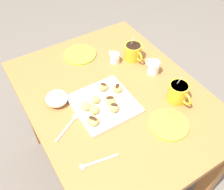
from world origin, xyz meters
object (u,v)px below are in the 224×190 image
at_px(pastry_plate_square, 104,104).
at_px(saucer_lime_left, 169,124).
at_px(beignet_2, 117,89).
at_px(coffee_mug_mustard_left, 133,52).
at_px(beignet_3, 96,100).
at_px(chocolate_sauce_pitcher, 115,57).
at_px(saucer_lime_right, 80,55).
at_px(beignet_0, 110,100).
at_px(beignet_6, 114,108).
at_px(dining_table, 115,111).
at_px(beignet_7, 103,87).
at_px(coffee_mug_mustard_right, 178,92).
at_px(cream_pitcher_white, 153,67).
at_px(beignet_4, 85,106).
at_px(beignet_1, 94,110).
at_px(beignet_5, 93,121).
at_px(ice_cream_bowl, 57,98).

distance_m(pastry_plate_square, saucer_lime_left, 0.31).
bearing_deg(beignet_2, coffee_mug_mustard_left, 129.72).
height_order(saucer_lime_left, beignet_3, beignet_3).
xyz_separation_m(chocolate_sauce_pitcher, saucer_lime_left, (0.49, -0.03, -0.03)).
bearing_deg(beignet_3, chocolate_sauce_pitcher, 131.76).
xyz_separation_m(saucer_lime_right, beignet_0, (0.40, -0.05, 0.03)).
relative_size(beignet_3, beignet_6, 0.85).
distance_m(dining_table, beignet_3, 0.19).
height_order(chocolate_sauce_pitcher, saucer_lime_left, chocolate_sauce_pitcher).
bearing_deg(saucer_lime_right, beignet_7, -5.89).
bearing_deg(dining_table, pastry_plate_square, -68.21).
height_order(coffee_mug_mustard_left, chocolate_sauce_pitcher, coffee_mug_mustard_left).
bearing_deg(saucer_lime_right, dining_table, 0.90).
distance_m(pastry_plate_square, beignet_6, 0.07).
relative_size(pastry_plate_square, coffee_mug_mustard_left, 2.01).
bearing_deg(coffee_mug_mustard_right, beignet_6, -106.87).
xyz_separation_m(cream_pitcher_white, beignet_2, (0.03, -0.24, -0.01)).
height_order(coffee_mug_mustard_left, beignet_2, coffee_mug_mustard_left).
bearing_deg(beignet_3, cream_pitcher_white, 95.35).
relative_size(beignet_0, beignet_7, 1.12).
xyz_separation_m(saucer_lime_left, beignet_3, (-0.28, -0.21, 0.03)).
relative_size(chocolate_sauce_pitcher, beignet_4, 1.76).
height_order(saucer_lime_right, beignet_2, beignet_2).
height_order(saucer_lime_left, beignet_1, beignet_1).
bearing_deg(chocolate_sauce_pitcher, coffee_mug_mustard_left, 74.13).
bearing_deg(beignet_1, beignet_2, 108.52).
bearing_deg(beignet_3, beignet_5, -34.43).
relative_size(beignet_3, beignet_4, 0.84).
xyz_separation_m(coffee_mug_mustard_right, beignet_0, (-0.14, -0.29, -0.02)).
relative_size(coffee_mug_mustard_left, beignet_5, 2.48).
bearing_deg(beignet_6, coffee_mug_mustard_left, 132.76).
distance_m(saucer_lime_right, beignet_6, 0.46).
distance_m(ice_cream_bowl, beignet_1, 0.19).
height_order(beignet_1, beignet_3, beignet_1).
bearing_deg(beignet_5, coffee_mug_mustard_left, 124.89).
bearing_deg(beignet_7, coffee_mug_mustard_right, 49.80).
relative_size(pastry_plate_square, beignet_7, 5.54).
bearing_deg(saucer_lime_left, dining_table, -160.00).
relative_size(ice_cream_bowl, saucer_lime_left, 0.60).
xyz_separation_m(dining_table, beignet_1, (0.06, -0.15, 0.16)).
xyz_separation_m(coffee_mug_mustard_left, beignet_2, (0.18, -0.22, -0.01)).
xyz_separation_m(beignet_0, beignet_3, (-0.04, -0.06, 0.00)).
xyz_separation_m(dining_table, cream_pitcher_white, (-0.03, 0.26, 0.17)).
bearing_deg(beignet_2, beignet_3, -88.40).
bearing_deg(beignet_2, pastry_plate_square, -72.42).
distance_m(pastry_plate_square, coffee_mug_mustard_left, 0.38).
bearing_deg(beignet_4, beignet_7, 114.98).
relative_size(chocolate_sauce_pitcher, beignet_6, 1.78).
bearing_deg(dining_table, coffee_mug_mustard_left, 127.70).
distance_m(dining_table, ice_cream_bowl, 0.32).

